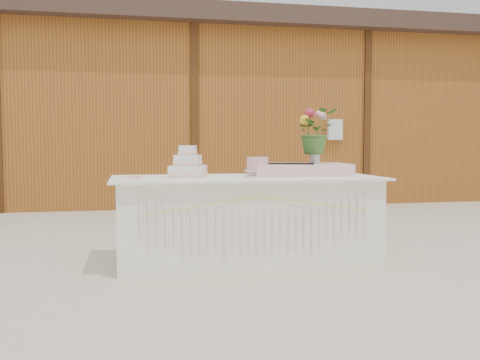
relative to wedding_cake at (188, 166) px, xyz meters
name	(u,v)px	position (x,y,z in m)	size (l,w,h in m)	color
ground	(247,261)	(0.52, -0.06, -0.87)	(80.00, 80.00, 0.00)	beige
barn	(182,112)	(0.51, 5.93, 0.81)	(12.60, 4.60, 3.30)	#96511F
cake_table	(247,219)	(0.52, -0.07, -0.48)	(2.40, 1.00, 0.77)	white
wedding_cake	(188,166)	(0.00, 0.00, 0.00)	(0.39, 0.39, 0.28)	white
pink_cake_stand	(258,166)	(0.61, -0.11, 0.00)	(0.25, 0.25, 0.18)	white
satin_runner	(299,170)	(1.04, 0.00, -0.04)	(0.90, 0.52, 0.11)	beige
flower_vase	(315,156)	(1.21, 0.05, 0.08)	(0.10, 0.10, 0.13)	silver
bouquet	(315,126)	(1.21, 0.05, 0.37)	(0.39, 0.33, 0.43)	#3B6729
loose_flowers	(130,177)	(-0.51, 0.00, -0.09)	(0.16, 0.38, 0.02)	pink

